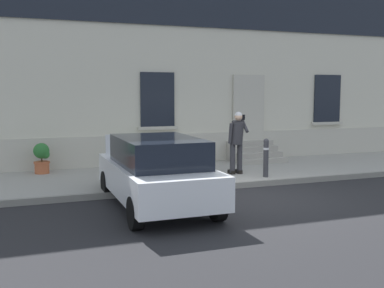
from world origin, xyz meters
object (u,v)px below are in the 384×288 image
hatchback_car_white (156,171)px  bollard_near_person (266,156)px  planter_terracotta (42,157)px  planter_cream (132,154)px  person_on_phone (237,139)px

hatchback_car_white → bollard_near_person: size_ratio=3.90×
planter_terracotta → planter_cream: 2.56m
bollard_near_person → person_on_phone: size_ratio=0.60×
person_on_phone → hatchback_car_white: bearing=-129.1°
bollard_near_person → planter_terracotta: bollard_near_person is taller
planter_terracotta → person_on_phone: bearing=-21.7°
bollard_near_person → planter_terracotta: (-5.63, 2.69, -0.11)m
hatchback_car_white → planter_terracotta: 4.80m
hatchback_car_white → planter_cream: hatchback_car_white is taller
hatchback_car_white → planter_terracotta: (-2.11, 4.30, -0.18)m
planter_terracotta → planter_cream: size_ratio=1.00×
bollard_near_person → planter_cream: bearing=140.2°
planter_terracotta → bollard_near_person: bearing=-25.6°
hatchback_car_white → planter_terracotta: hatchback_car_white is taller
planter_terracotta → planter_cream: (2.56, -0.14, 0.00)m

